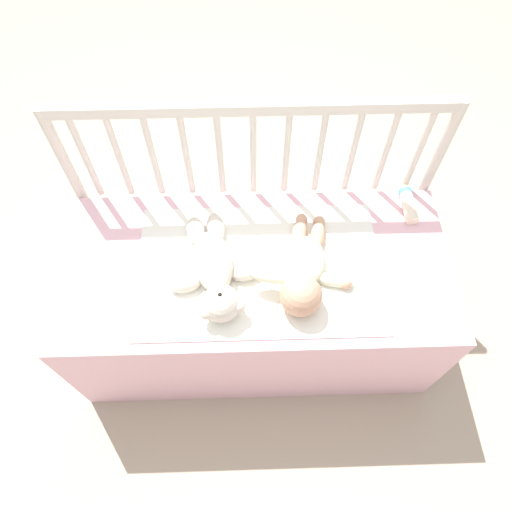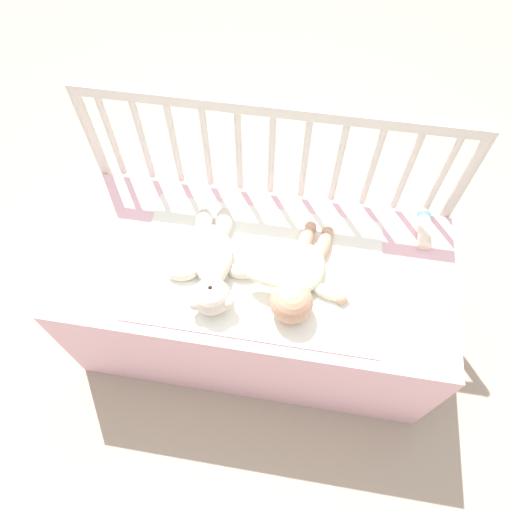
{
  "view_description": "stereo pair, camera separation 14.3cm",
  "coord_description": "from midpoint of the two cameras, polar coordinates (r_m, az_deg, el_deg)",
  "views": [
    {
      "loc": [
        -0.02,
        -0.76,
        1.78
      ],
      "look_at": [
        0.0,
        -0.0,
        0.57
      ],
      "focal_mm": 32.0,
      "sensor_mm": 36.0,
      "label": 1
    },
    {
      "loc": [
        0.12,
        -0.75,
        1.78
      ],
      "look_at": [
        0.0,
        -0.0,
        0.57
      ],
      "focal_mm": 32.0,
      "sensor_mm": 36.0,
      "label": 2
    }
  ],
  "objects": [
    {
      "name": "crib_rail",
      "position": [
        1.58,
        -2.98,
        11.12
      ],
      "size": [
        1.29,
        0.04,
        0.89
      ],
      "color": "beige",
      "rests_on": "ground_plane"
    },
    {
      "name": "crib_mattress",
      "position": [
        1.71,
        -2.41,
        -5.63
      ],
      "size": [
        1.29,
        0.59,
        0.51
      ],
      "color": "#EDB7C6",
      "rests_on": "ground_plane"
    },
    {
      "name": "blanket",
      "position": [
        1.48,
        -2.39,
        -1.72
      ],
      "size": [
        0.79,
        0.49,
        0.01
      ],
      "color": "white",
      "rests_on": "crib_mattress"
    },
    {
      "name": "baby_bottle",
      "position": [
        1.67,
        16.16,
        6.2
      ],
      "size": [
        0.05,
        0.16,
        0.05
      ],
      "color": "#F4E5CC",
      "rests_on": "crib_mattress"
    },
    {
      "name": "baby",
      "position": [
        1.42,
        3.13,
        -2.27
      ],
      "size": [
        0.33,
        0.4,
        0.13
      ],
      "color": "#EAEACC",
      "rests_on": "crib_mattress"
    },
    {
      "name": "ground_plane",
      "position": [
        1.94,
        -2.14,
        -8.94
      ],
      "size": [
        12.0,
        12.0,
        0.0
      ],
      "primitive_type": "plane",
      "color": "tan"
    },
    {
      "name": "teddy_bear",
      "position": [
        1.43,
        -8.07,
        -2.1
      ],
      "size": [
        0.3,
        0.42,
        0.12
      ],
      "color": "silver",
      "rests_on": "crib_mattress"
    }
  ]
}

